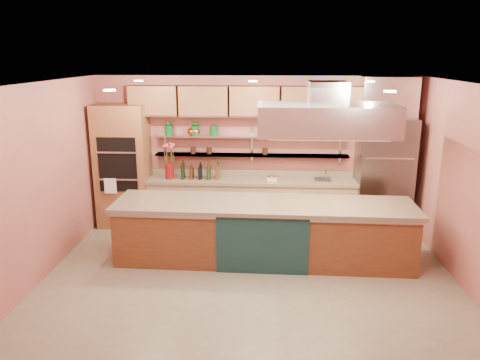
# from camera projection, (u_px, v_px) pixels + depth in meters

# --- Properties ---
(floor) EXTENTS (6.00, 5.00, 0.02)m
(floor) POSITION_uv_depth(u_px,v_px,m) (249.00, 280.00, 6.81)
(floor) COLOR gray
(floor) RESTS_ON ground
(ceiling) EXTENTS (6.00, 5.00, 0.02)m
(ceiling) POSITION_uv_depth(u_px,v_px,m) (250.00, 84.00, 6.08)
(ceiling) COLOR black
(ceiling) RESTS_ON wall_back
(wall_back) EXTENTS (6.00, 0.04, 2.80)m
(wall_back) POSITION_uv_depth(u_px,v_px,m) (254.00, 151.00, 8.86)
(wall_back) COLOR #B05D53
(wall_back) RESTS_ON floor
(wall_front) EXTENTS (6.00, 0.04, 2.80)m
(wall_front) POSITION_uv_depth(u_px,v_px,m) (238.00, 266.00, 4.04)
(wall_front) COLOR #B05D53
(wall_front) RESTS_ON floor
(wall_left) EXTENTS (0.04, 5.00, 2.80)m
(wall_left) POSITION_uv_depth(u_px,v_px,m) (38.00, 184.00, 6.61)
(wall_left) COLOR #B05D53
(wall_left) RESTS_ON floor
(wall_right) EXTENTS (0.04, 5.00, 2.80)m
(wall_right) POSITION_uv_depth(u_px,v_px,m) (472.00, 191.00, 6.28)
(wall_right) COLOR #B05D53
(wall_right) RESTS_ON floor
(oven_stack) EXTENTS (0.95, 0.64, 2.30)m
(oven_stack) POSITION_uv_depth(u_px,v_px,m) (123.00, 166.00, 8.75)
(oven_stack) COLOR #925735
(oven_stack) RESTS_ON floor
(refrigerator) EXTENTS (0.95, 0.72, 2.10)m
(refrigerator) POSITION_uv_depth(u_px,v_px,m) (383.00, 175.00, 8.47)
(refrigerator) COLOR slate
(refrigerator) RESTS_ON floor
(back_counter) EXTENTS (3.84, 0.64, 0.93)m
(back_counter) POSITION_uv_depth(u_px,v_px,m) (251.00, 203.00, 8.81)
(back_counter) COLOR #9F7D5F
(back_counter) RESTS_ON floor
(wall_shelf_lower) EXTENTS (3.60, 0.26, 0.03)m
(wall_shelf_lower) POSITION_uv_depth(u_px,v_px,m) (252.00, 155.00, 8.75)
(wall_shelf_lower) COLOR silver
(wall_shelf_lower) RESTS_ON wall_back
(wall_shelf_upper) EXTENTS (3.60, 0.26, 0.03)m
(wall_shelf_upper) POSITION_uv_depth(u_px,v_px,m) (252.00, 137.00, 8.66)
(wall_shelf_upper) COLOR silver
(wall_shelf_upper) RESTS_ON wall_back
(upper_cabinets) EXTENTS (4.60, 0.36, 0.55)m
(upper_cabinets) POSITION_uv_depth(u_px,v_px,m) (255.00, 101.00, 8.44)
(upper_cabinets) COLOR #925735
(upper_cabinets) RESTS_ON wall_back
(range_hood) EXTENTS (2.00, 1.00, 0.45)m
(range_hood) POSITION_uv_depth(u_px,v_px,m) (326.00, 119.00, 6.84)
(range_hood) COLOR silver
(range_hood) RESTS_ON ceiling
(ceiling_downlights) EXTENTS (4.00, 2.80, 0.02)m
(ceiling_downlights) POSITION_uv_depth(u_px,v_px,m) (251.00, 85.00, 6.28)
(ceiling_downlights) COLOR #FFE5A5
(ceiling_downlights) RESTS_ON ceiling
(island) EXTENTS (4.58, 1.10, 0.95)m
(island) POSITION_uv_depth(u_px,v_px,m) (263.00, 232.00, 7.35)
(island) COLOR brown
(island) RESTS_ON floor
(flower_vase) EXTENTS (0.17, 0.17, 0.29)m
(flower_vase) POSITION_uv_depth(u_px,v_px,m) (170.00, 171.00, 8.69)
(flower_vase) COLOR maroon
(flower_vase) RESTS_ON back_counter
(oil_bottle_cluster) EXTENTS (0.80, 0.42, 0.25)m
(oil_bottle_cluster) POSITION_uv_depth(u_px,v_px,m) (200.00, 173.00, 8.67)
(oil_bottle_cluster) COLOR black
(oil_bottle_cluster) RESTS_ON back_counter
(kitchen_scale) EXTENTS (0.20, 0.17, 0.10)m
(kitchen_scale) POSITION_uv_depth(u_px,v_px,m) (272.00, 177.00, 8.61)
(kitchen_scale) COLOR white
(kitchen_scale) RESTS_ON back_counter
(bar_faucet) EXTENTS (0.04, 0.04, 0.21)m
(bar_faucet) POSITION_uv_depth(u_px,v_px,m) (325.00, 174.00, 8.64)
(bar_faucet) COLOR white
(bar_faucet) RESTS_ON back_counter
(copper_kettle) EXTENTS (0.17, 0.17, 0.14)m
(copper_kettle) POSITION_uv_depth(u_px,v_px,m) (192.00, 132.00, 8.70)
(copper_kettle) COLOR #CA612E
(copper_kettle) RESTS_ON wall_shelf_upper
(green_canister) EXTENTS (0.20, 0.20, 0.18)m
(green_canister) POSITION_uv_depth(u_px,v_px,m) (214.00, 131.00, 8.67)
(green_canister) COLOR #104E1C
(green_canister) RESTS_ON wall_shelf_upper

